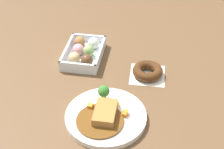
# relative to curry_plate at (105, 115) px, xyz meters

# --- Properties ---
(ground_plane) EXTENTS (1.60, 1.60, 0.00)m
(ground_plane) POSITION_rel_curry_plate_xyz_m (-0.13, -0.04, -0.01)
(ground_plane) COLOR brown
(curry_plate) EXTENTS (0.24, 0.24, 0.07)m
(curry_plate) POSITION_rel_curry_plate_xyz_m (0.00, 0.00, 0.00)
(curry_plate) COLOR white
(curry_plate) RESTS_ON ground_plane
(donut_box) EXTENTS (0.20, 0.13, 0.06)m
(donut_box) POSITION_rel_curry_plate_xyz_m (-0.30, -0.14, 0.01)
(donut_box) COLOR silver
(donut_box) RESTS_ON ground_plane
(chocolate_ring_donut) EXTENTS (0.12, 0.12, 0.03)m
(chocolate_ring_donut) POSITION_rel_curry_plate_xyz_m (-0.23, 0.11, 0.00)
(chocolate_ring_donut) COLOR white
(chocolate_ring_donut) RESTS_ON ground_plane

